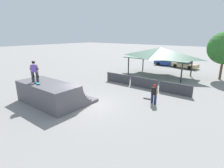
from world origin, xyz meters
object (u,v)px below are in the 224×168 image
Objects in this scene: bystander_walking at (154,92)px; parked_car_tan at (185,65)px; skateboard_on_deck at (37,83)px; parked_car_blue at (167,62)px; skateboard_on_ground at (148,99)px; skater_on_deck at (34,70)px.

bystander_walking is 0.37× the size of parked_car_tan.
skateboard_on_deck is 23.99m from parked_car_blue.
parked_car_tan is (-1.85, 16.80, 0.54)m from skateboard_on_ground.
parked_car_blue is (1.07, 23.94, -1.18)m from skateboard_on_deck.
skater_on_deck is 0.39× the size of parked_car_blue.
bystander_walking is at bearing 49.34° from skateboard_on_deck.
skater_on_deck is 2.08× the size of skateboard_on_ground.
skateboard_on_ground is at bearing -18.88° from bystander_walking.
parked_car_blue and parked_car_tan have the same top height.
skateboard_on_ground is (6.23, 6.42, -1.72)m from skateboard_on_deck.
parked_car_blue is at bearing 97.81° from skateboard_on_ground.
skateboard_on_deck is 1.03× the size of skateboard_on_ground.
skater_on_deck is at bearing -90.97° from parked_car_tan.
parked_car_blue reaches higher than skateboard_on_ground.
parked_car_tan is at bearing 89.12° from skateboard_on_deck.
skater_on_deck is 2.02× the size of skateboard_on_deck.
bystander_walking is at bearing -74.83° from parked_car_blue.
skateboard_on_deck is at bearing -52.17° from skater_on_deck.
parked_car_tan is at bearing -15.31° from parked_car_blue.
skateboard_on_deck is 0.20× the size of parked_car_tan.
skateboard_on_ground is (-0.78, 0.63, -0.89)m from bystander_walking.
parked_car_blue is 1.00× the size of parked_car_tan.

